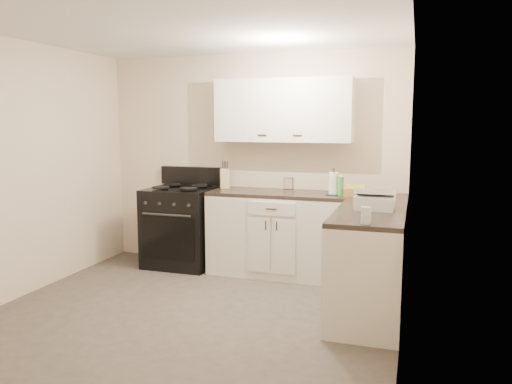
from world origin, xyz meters
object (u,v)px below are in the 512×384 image
(paper_towel, at_px, (334,184))
(stove, at_px, (181,228))
(countertop_grill, at_px, (375,202))
(knife_block, at_px, (225,178))
(wicker_basket, at_px, (356,192))

(paper_towel, bearing_deg, stove, 179.73)
(countertop_grill, bearing_deg, knife_block, 154.33)
(paper_towel, xyz_separation_m, countertop_grill, (0.50, -0.78, -0.06))
(knife_block, bearing_deg, stove, 178.00)
(knife_block, relative_size, paper_towel, 0.97)
(knife_block, bearing_deg, wicker_basket, -23.98)
(stove, xyz_separation_m, countertop_grill, (2.31, -0.79, 0.54))
(stove, relative_size, knife_block, 4.10)
(stove, height_order, paper_towel, paper_towel)
(stove, relative_size, paper_towel, 3.96)
(countertop_grill, bearing_deg, paper_towel, 124.30)
(knife_block, bearing_deg, paper_towel, -24.92)
(paper_towel, xyz_separation_m, wicker_basket, (0.24, -0.00, -0.08))
(stove, relative_size, wicker_basket, 3.68)
(wicker_basket, bearing_deg, paper_towel, 179.32)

